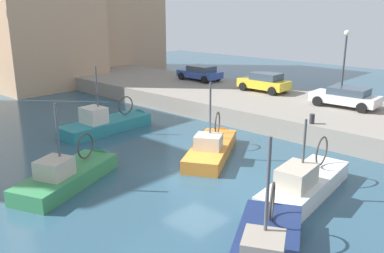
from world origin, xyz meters
The scene contains 11 objects.
water_surface centered at (0.00, 0.00, 0.00)m, with size 80.00×80.00×0.00m, color #2D5166.
quay_wall centered at (11.50, 0.00, 0.60)m, with size 9.00×56.00×1.20m, color gray.
fishing_boat_teal centered at (1.46, 8.57, 0.13)m, with size 6.71×2.20×4.97m.
fishing_boat_white centered at (1.49, -4.89, 0.13)m, with size 6.72×2.25×4.09m.
fishing_boat_orange centered at (2.44, 1.04, 0.10)m, with size 6.44×4.51×4.74m.
fishing_boat_green centered at (-4.54, 3.25, 0.11)m, with size 6.22×3.82×4.53m.
parked_car_white centered at (12.49, -1.70, 1.88)m, with size 2.14×4.23×1.29m.
parked_car_blue centered at (13.69, 11.92, 1.88)m, with size 2.04×4.00×1.29m.
parked_car_yellow centered at (13.25, 4.98, 1.94)m, with size 1.98×3.89×1.44m.
mooring_bollard_mid centered at (7.35, -2.00, 1.48)m, with size 0.28×0.28×0.55m, color #2D2D33.
quay_streetlamp centered at (13.00, -1.14, 4.45)m, with size 0.36×0.36×4.83m.
Camera 1 is at (-13.32, -12.01, 7.43)m, focal length 38.53 mm.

